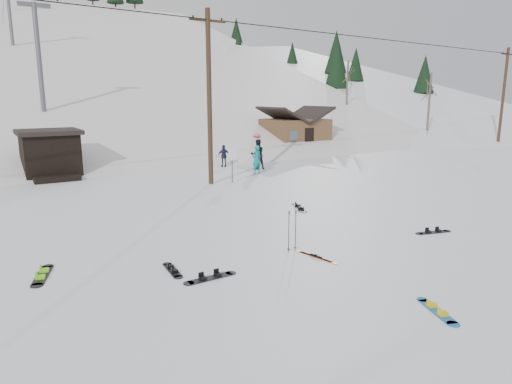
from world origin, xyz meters
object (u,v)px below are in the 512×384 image
utility_pole (209,96)px  cabin (295,133)px  hero_skis (316,257)px  hero_snowboard (437,311)px

utility_pole → cabin: (13.00, 10.00, -3.20)m
hero_skis → hero_snowboard: bearing=-99.2°
utility_pole → hero_skis: (-2.46, -12.01, -4.66)m
cabin → hero_snowboard: size_ratio=3.89×
utility_pole → hero_skis: 13.11m
cabin → hero_snowboard: bearing=-120.5°
cabin → hero_snowboard: cabin is taller
cabin → utility_pole: bearing=-142.4°
utility_pole → hero_skis: size_ratio=5.89×
utility_pole → cabin: bearing=37.6°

